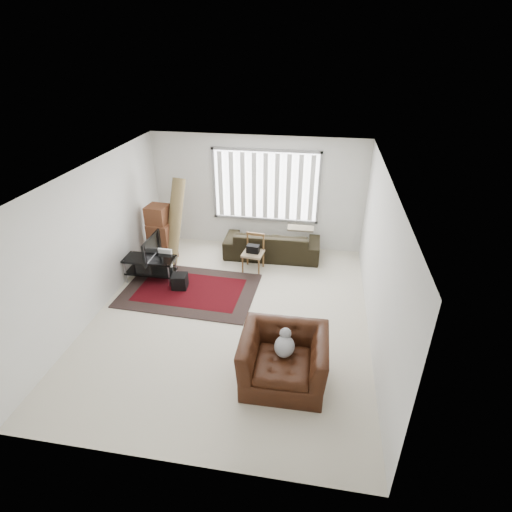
{
  "coord_description": "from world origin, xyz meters",
  "views": [
    {
      "loc": [
        1.46,
        -5.86,
        4.55
      ],
      "look_at": [
        0.39,
        0.48,
        1.05
      ],
      "focal_mm": 28.0,
      "sensor_mm": 36.0,
      "label": 1
    }
  ],
  "objects_px": {
    "moving_boxes": "(161,236)",
    "sofa": "(272,240)",
    "tv_stand": "(150,264)",
    "armchair": "(284,356)",
    "side_chair": "(253,251)"
  },
  "relations": [
    {
      "from": "moving_boxes",
      "to": "armchair",
      "type": "bearing_deg",
      "value": -45.89
    },
    {
      "from": "side_chair",
      "to": "armchair",
      "type": "distance_m",
      "value": 3.35
    },
    {
      "from": "moving_boxes",
      "to": "sofa",
      "type": "xyz_separation_m",
      "value": [
        2.48,
        0.62,
        -0.2
      ]
    },
    {
      "from": "moving_boxes",
      "to": "tv_stand",
      "type": "bearing_deg",
      "value": -84.64
    },
    {
      "from": "side_chair",
      "to": "sofa",
      "type": "bearing_deg",
      "value": 70.94
    },
    {
      "from": "armchair",
      "to": "side_chair",
      "type": "bearing_deg",
      "value": 106.91
    },
    {
      "from": "moving_boxes",
      "to": "sofa",
      "type": "relative_size",
      "value": 0.61
    },
    {
      "from": "moving_boxes",
      "to": "sofa",
      "type": "height_order",
      "value": "moving_boxes"
    },
    {
      "from": "tv_stand",
      "to": "sofa",
      "type": "xyz_separation_m",
      "value": [
        2.39,
        1.5,
        0.04
      ]
    },
    {
      "from": "sofa",
      "to": "side_chair",
      "type": "distance_m",
      "value": 0.76
    },
    {
      "from": "sofa",
      "to": "tv_stand",
      "type": "bearing_deg",
      "value": 30.9
    },
    {
      "from": "tv_stand",
      "to": "sofa",
      "type": "height_order",
      "value": "sofa"
    },
    {
      "from": "tv_stand",
      "to": "side_chair",
      "type": "relative_size",
      "value": 1.3
    },
    {
      "from": "sofa",
      "to": "side_chair",
      "type": "bearing_deg",
      "value": 63.39
    },
    {
      "from": "tv_stand",
      "to": "sofa",
      "type": "distance_m",
      "value": 2.82
    }
  ]
}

